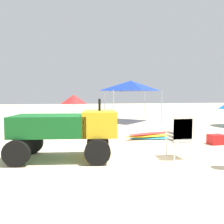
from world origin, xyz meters
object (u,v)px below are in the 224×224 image
Objects in this scene: beach_umbrella_mid at (74,99)px; cooler_box at (216,139)px; surfboard_pile at (155,136)px; popup_canopy at (131,86)px; stacked_plastic_chairs at (180,133)px; traffic_cone_near at (88,127)px; utility_cart at (67,128)px.

cooler_box is (4.25, -8.27, -1.21)m from beach_umbrella_mid.
surfboard_pile is 4.88× the size of cooler_box.
cooler_box is (0.82, -6.89, -2.05)m from popup_canopy.
stacked_plastic_chairs reaches higher than traffic_cone_near.
utility_cart is at bearing -103.72° from traffic_cone_near.
popup_canopy is (1.20, 8.18, 1.55)m from stacked_plastic_chairs.
beach_umbrella_mid is at bearing 110.64° from surfboard_pile.
popup_canopy is 1.69× the size of beach_umbrella_mid.
stacked_plastic_chairs is at bearing -66.51° from traffic_cone_near.
utility_cart is at bearing 167.50° from stacked_plastic_chairs.
utility_cart is at bearing -148.53° from surfboard_pile.
surfboard_pile is at bearing 142.21° from cooler_box.
beach_umbrella_mid is 2.97× the size of traffic_cone_near.
stacked_plastic_chairs is 0.65× the size of beach_umbrella_mid.
beach_umbrella_mid is (-2.24, 9.57, 0.72)m from stacked_plastic_chairs.
stacked_plastic_chairs is 4.66m from traffic_cone_near.
surfboard_pile is 2.85m from traffic_cone_near.
stacked_plastic_chairs is 2.44m from cooler_box.
utility_cart reaches higher than traffic_cone_near.
surfboard_pile is at bearing -69.36° from beach_umbrella_mid.
surfboard_pile is at bearing 80.79° from stacked_plastic_chairs.
utility_cart is at bearing -171.79° from cooler_box.
traffic_cone_near is (0.89, 3.65, -0.50)m from utility_cart.
beach_umbrella_mid reaches higher than utility_cart.
traffic_cone_near is 4.87m from cooler_box.
popup_canopy reaches higher than stacked_plastic_chairs.
traffic_cone_near is 1.19× the size of cooler_box.
surfboard_pile is 4.09× the size of traffic_cone_near.
surfboard_pile is (3.15, 1.93, -0.67)m from utility_cart.
stacked_plastic_chairs is 8.41m from popup_canopy.
stacked_plastic_chairs is (2.74, -0.61, -0.13)m from utility_cart.
stacked_plastic_chairs is 0.47× the size of surfboard_pile.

